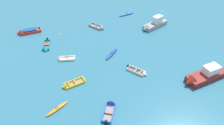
{
  "coord_description": "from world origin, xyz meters",
  "views": [
    {
      "loc": [
        -3.17,
        0.42,
        20.7
      ],
      "look_at": [
        0.0,
        25.93,
        0.15
      ],
      "focal_mm": 33.16,
      "sensor_mm": 36.0,
      "label": 1
    }
  ],
  "objects_px": {
    "rowboat_grey_far_back": "(100,28)",
    "kayak_blue_back_row_right": "(127,14)",
    "rowboat_red_outer_right": "(26,31)",
    "rowboat_white_cluster_outer": "(62,59)",
    "motor_launch_grey_outer_left": "(154,24)",
    "rowboat_yellow_midfield_left": "(68,85)",
    "kayak_orange_near_camera": "(57,109)",
    "motor_launch_maroon_midfield_right": "(204,76)",
    "rowboat_blue_cluster_inner": "(110,107)",
    "kayak_deep_blue_distant_center": "(112,54)",
    "mooring_buoy_outer_edge": "(59,34)",
    "mooring_buoy_between_boats_right": "(161,11)",
    "mooring_buoy_between_boats_left": "(34,16)",
    "rowboat_white_near_left": "(141,73)",
    "rowboat_turquoise_far_left": "(46,48)"
  },
  "relations": [
    {
      "from": "rowboat_white_near_left",
      "to": "rowboat_yellow_midfield_left",
      "type": "xyz_separation_m",
      "value": [
        -10.64,
        -1.37,
        -0.01
      ]
    },
    {
      "from": "rowboat_blue_cluster_inner",
      "to": "motor_launch_maroon_midfield_right",
      "type": "distance_m",
      "value": 14.4
    },
    {
      "from": "rowboat_white_near_left",
      "to": "rowboat_yellow_midfield_left",
      "type": "distance_m",
      "value": 10.73
    },
    {
      "from": "rowboat_red_outer_right",
      "to": "mooring_buoy_between_boats_left",
      "type": "xyz_separation_m",
      "value": [
        0.08,
        7.62,
        -0.38
      ]
    },
    {
      "from": "rowboat_blue_cluster_inner",
      "to": "rowboat_white_cluster_outer",
      "type": "xyz_separation_m",
      "value": [
        -6.6,
        10.8,
        -0.03
      ]
    },
    {
      "from": "rowboat_blue_cluster_inner",
      "to": "mooring_buoy_outer_edge",
      "type": "relative_size",
      "value": 9.83
    },
    {
      "from": "mooring_buoy_between_boats_left",
      "to": "mooring_buoy_between_boats_right",
      "type": "relative_size",
      "value": 0.72
    },
    {
      "from": "rowboat_red_outer_right",
      "to": "mooring_buoy_outer_edge",
      "type": "distance_m",
      "value": 6.52
    },
    {
      "from": "kayak_blue_back_row_right",
      "to": "kayak_orange_near_camera",
      "type": "bearing_deg",
      "value": -117.9
    },
    {
      "from": "rowboat_blue_cluster_inner",
      "to": "rowboat_white_near_left",
      "type": "bearing_deg",
      "value": 48.24
    },
    {
      "from": "rowboat_white_near_left",
      "to": "mooring_buoy_outer_edge",
      "type": "height_order",
      "value": "rowboat_white_near_left"
    },
    {
      "from": "motor_launch_grey_outer_left",
      "to": "kayak_blue_back_row_right",
      "type": "distance_m",
      "value": 7.73
    },
    {
      "from": "kayak_orange_near_camera",
      "to": "rowboat_white_cluster_outer",
      "type": "xyz_separation_m",
      "value": [
        0.02,
        10.21,
        0.01
      ]
    },
    {
      "from": "rowboat_white_near_left",
      "to": "rowboat_red_outer_right",
      "type": "relative_size",
      "value": 0.64
    },
    {
      "from": "rowboat_grey_far_back",
      "to": "kayak_orange_near_camera",
      "type": "relative_size",
      "value": 1.22
    },
    {
      "from": "rowboat_blue_cluster_inner",
      "to": "mooring_buoy_between_boats_left",
      "type": "height_order",
      "value": "rowboat_blue_cluster_inner"
    },
    {
      "from": "rowboat_red_outer_right",
      "to": "motor_launch_grey_outer_left",
      "type": "bearing_deg",
      "value": -1.71
    },
    {
      "from": "mooring_buoy_between_boats_right",
      "to": "rowboat_turquoise_far_left",
      "type": "bearing_deg",
      "value": -153.77
    },
    {
      "from": "kayak_orange_near_camera",
      "to": "motor_launch_grey_outer_left",
      "type": "bearing_deg",
      "value": 46.66
    },
    {
      "from": "mooring_buoy_between_boats_left",
      "to": "rowboat_turquoise_far_left",
      "type": "bearing_deg",
      "value": -72.0
    },
    {
      "from": "rowboat_white_near_left",
      "to": "kayak_deep_blue_distant_center",
      "type": "height_order",
      "value": "rowboat_white_near_left"
    },
    {
      "from": "rowboat_turquoise_far_left",
      "to": "mooring_buoy_between_boats_left",
      "type": "bearing_deg",
      "value": 108.0
    },
    {
      "from": "kayak_orange_near_camera",
      "to": "motor_launch_maroon_midfield_right",
      "type": "height_order",
      "value": "motor_launch_maroon_midfield_right"
    },
    {
      "from": "mooring_buoy_between_boats_right",
      "to": "kayak_blue_back_row_right",
      "type": "bearing_deg",
      "value": -174.82
    },
    {
      "from": "rowboat_blue_cluster_inner",
      "to": "rowboat_grey_far_back",
      "type": "bearing_deg",
      "value": 89.24
    },
    {
      "from": "rowboat_grey_far_back",
      "to": "kayak_blue_back_row_right",
      "type": "distance_m",
      "value": 8.47
    },
    {
      "from": "rowboat_blue_cluster_inner",
      "to": "kayak_deep_blue_distant_center",
      "type": "distance_m",
      "value": 11.23
    },
    {
      "from": "kayak_deep_blue_distant_center",
      "to": "rowboat_blue_cluster_inner",
      "type": "bearing_deg",
      "value": -97.8
    },
    {
      "from": "kayak_deep_blue_distant_center",
      "to": "mooring_buoy_outer_edge",
      "type": "distance_m",
      "value": 12.1
    },
    {
      "from": "rowboat_grey_far_back",
      "to": "rowboat_white_cluster_outer",
      "type": "height_order",
      "value": "rowboat_grey_far_back"
    },
    {
      "from": "motor_launch_maroon_midfield_right",
      "to": "kayak_deep_blue_distant_center",
      "type": "distance_m",
      "value": 14.58
    },
    {
      "from": "rowboat_grey_far_back",
      "to": "motor_launch_grey_outer_left",
      "type": "height_order",
      "value": "motor_launch_grey_outer_left"
    },
    {
      "from": "rowboat_red_outer_right",
      "to": "rowboat_white_cluster_outer",
      "type": "distance_m",
      "value": 12.05
    },
    {
      "from": "rowboat_turquoise_far_left",
      "to": "mooring_buoy_between_boats_left",
      "type": "height_order",
      "value": "rowboat_turquoise_far_left"
    },
    {
      "from": "kayak_deep_blue_distant_center",
      "to": "mooring_buoy_between_boats_left",
      "type": "relative_size",
      "value": 10.35
    },
    {
      "from": "rowboat_red_outer_right",
      "to": "kayak_blue_back_row_right",
      "type": "height_order",
      "value": "rowboat_red_outer_right"
    },
    {
      "from": "rowboat_grey_far_back",
      "to": "rowboat_white_near_left",
      "type": "xyz_separation_m",
      "value": [
        4.99,
        -14.37,
        -0.0
      ]
    },
    {
      "from": "rowboat_grey_far_back",
      "to": "kayak_blue_back_row_right",
      "type": "xyz_separation_m",
      "value": [
        6.44,
        5.5,
        -0.0
      ]
    },
    {
      "from": "rowboat_white_near_left",
      "to": "kayak_blue_back_row_right",
      "type": "bearing_deg",
      "value": 85.83
    },
    {
      "from": "rowboat_white_cluster_outer",
      "to": "kayak_blue_back_row_right",
      "type": "distance_m",
      "value": 20.02
    },
    {
      "from": "kayak_orange_near_camera",
      "to": "kayak_blue_back_row_right",
      "type": "bearing_deg",
      "value": 62.1
    },
    {
      "from": "mooring_buoy_between_boats_left",
      "to": "mooring_buoy_between_boats_right",
      "type": "height_order",
      "value": "mooring_buoy_between_boats_right"
    },
    {
      "from": "rowboat_blue_cluster_inner",
      "to": "kayak_deep_blue_distant_center",
      "type": "xyz_separation_m",
      "value": [
        1.52,
        11.13,
        -0.02
      ]
    },
    {
      "from": "rowboat_grey_far_back",
      "to": "motor_launch_grey_outer_left",
      "type": "distance_m",
      "value": 10.99
    },
    {
      "from": "rowboat_turquoise_far_left",
      "to": "rowboat_yellow_midfield_left",
      "type": "height_order",
      "value": "rowboat_turquoise_far_left"
    },
    {
      "from": "rowboat_yellow_midfield_left",
      "to": "motor_launch_grey_outer_left",
      "type": "height_order",
      "value": "motor_launch_grey_outer_left"
    },
    {
      "from": "mooring_buoy_outer_edge",
      "to": "mooring_buoy_between_boats_right",
      "type": "height_order",
      "value": "mooring_buoy_between_boats_right"
    },
    {
      "from": "kayak_blue_back_row_right",
      "to": "mooring_buoy_between_boats_left",
      "type": "height_order",
      "value": "kayak_blue_back_row_right"
    },
    {
      "from": "mooring_buoy_between_boats_left",
      "to": "mooring_buoy_between_boats_right",
      "type": "distance_m",
      "value": 29.14
    },
    {
      "from": "rowboat_red_outer_right",
      "to": "kayak_blue_back_row_right",
      "type": "bearing_deg",
      "value": 14.83
    }
  ]
}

